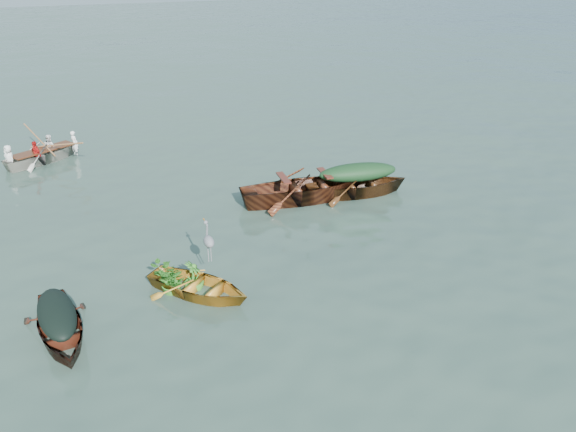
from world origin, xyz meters
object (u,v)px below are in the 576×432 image
at_px(yellow_dinghy, 199,294).
at_px(dark_covered_boat, 62,337).
at_px(green_tarp_boat, 357,195).
at_px(open_wooden_boat, 304,201).
at_px(rowed_boat, 46,162).
at_px(heron, 209,247).

height_order(yellow_dinghy, dark_covered_boat, dark_covered_boat).
distance_m(green_tarp_boat, open_wooden_boat, 1.61).
xyz_separation_m(dark_covered_boat, rowed_boat, (-0.16, 10.36, 0.00)).
bearing_deg(yellow_dinghy, heron, 5.19).
relative_size(green_tarp_boat, open_wooden_boat, 0.83).
bearing_deg(rowed_boat, green_tarp_boat, -157.89).
height_order(dark_covered_boat, heron, heron).
xyz_separation_m(yellow_dinghy, dark_covered_boat, (-2.74, -0.43, 0.00)).
distance_m(green_tarp_boat, heron, 6.07).
distance_m(yellow_dinghy, green_tarp_boat, 6.54).
height_order(dark_covered_boat, rowed_boat, rowed_boat).
xyz_separation_m(dark_covered_boat, open_wooden_boat, (6.73, 4.06, 0.00)).
bearing_deg(green_tarp_boat, open_wooden_boat, 90.00).
xyz_separation_m(open_wooden_boat, rowed_boat, (-6.89, 6.30, 0.00)).
distance_m(rowed_boat, heron, 10.10).
relative_size(green_tarp_boat, rowed_boat, 1.12).
bearing_deg(heron, rowed_boat, 66.82).
distance_m(open_wooden_boat, heron, 4.91).
height_order(green_tarp_boat, heron, heron).
xyz_separation_m(open_wooden_boat, heron, (-3.61, -3.22, 0.84)).
xyz_separation_m(yellow_dinghy, open_wooden_boat, (3.99, 3.62, 0.00)).
distance_m(yellow_dinghy, rowed_boat, 10.34).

